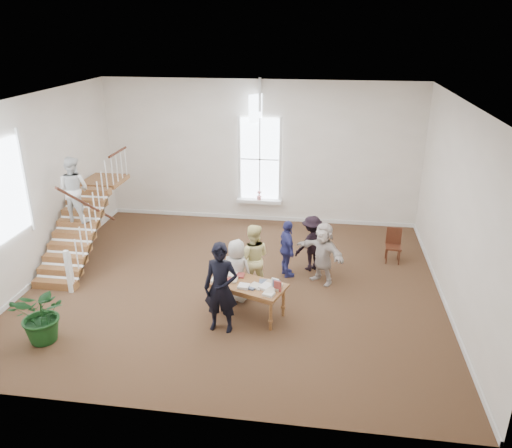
% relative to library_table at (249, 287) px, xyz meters
% --- Properties ---
extents(ground, '(10.00, 10.00, 0.00)m').
position_rel_library_table_xyz_m(ground, '(-0.55, 1.33, -0.70)').
color(ground, '#452A1B').
rests_on(ground, ground).
extents(room_shell, '(10.49, 10.00, 10.00)m').
position_rel_library_table_xyz_m(room_shell, '(-0.55, 5.72, -0.30)').
color(room_shell, silver).
rests_on(room_shell, ground).
extents(staircase, '(1.10, 4.10, 2.92)m').
position_rel_library_table_xyz_m(staircase, '(-4.89, 2.08, 0.92)').
color(staircase, brown).
rests_on(staircase, ground).
extents(library_table, '(1.84, 1.34, 0.84)m').
position_rel_library_table_xyz_m(library_table, '(0.00, 0.00, 0.00)').
color(library_table, brown).
rests_on(library_table, ground).
extents(police_officer, '(0.76, 0.53, 1.98)m').
position_rel_library_table_xyz_m(police_officer, '(-0.48, -0.64, 0.29)').
color(police_officer, black).
rests_on(police_officer, ground).
extents(elderly_woman, '(0.84, 0.66, 1.51)m').
position_rel_library_table_xyz_m(elderly_woman, '(-0.38, 0.61, 0.06)').
color(elderly_woman, '#BDB7AF').
rests_on(elderly_woman, ground).
extents(person_yellow, '(0.88, 0.71, 1.71)m').
position_rel_library_table_xyz_m(person_yellow, '(-0.08, 1.11, 0.16)').
color(person_yellow, '#F9ED9C').
rests_on(person_yellow, ground).
extents(woman_cluster_a, '(0.68, 0.96, 1.51)m').
position_rel_library_table_xyz_m(woman_cluster_a, '(0.68, 1.97, 0.06)').
color(woman_cluster_a, navy).
rests_on(woman_cluster_a, ground).
extents(woman_cluster_b, '(1.10, 1.03, 1.49)m').
position_rel_library_table_xyz_m(woman_cluster_b, '(1.28, 2.42, 0.05)').
color(woman_cluster_b, black).
rests_on(woman_cluster_b, ground).
extents(woman_cluster_c, '(1.42, 1.30, 1.58)m').
position_rel_library_table_xyz_m(woman_cluster_c, '(1.58, 1.77, 0.09)').
color(woman_cluster_c, beige).
rests_on(woman_cluster_c, ground).
extents(floor_plant, '(1.19, 1.06, 1.23)m').
position_rel_library_table_xyz_m(floor_plant, '(-3.95, -1.56, -0.08)').
color(floor_plant, '#133C15').
rests_on(floor_plant, ground).
extents(side_chair, '(0.42, 0.42, 0.94)m').
position_rel_library_table_xyz_m(side_chair, '(3.46, 3.25, -0.18)').
color(side_chair, '#3A1A10').
rests_on(side_chair, ground).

